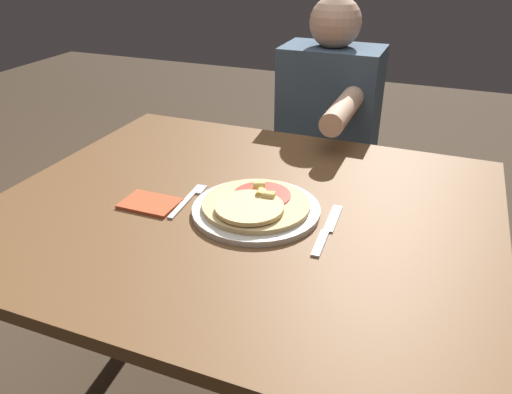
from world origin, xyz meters
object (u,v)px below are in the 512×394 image
plate (256,210)px  fork (189,199)px  dining_table (244,239)px  pizza (255,204)px  knife (327,230)px  person_diner (328,132)px

plate → fork: bearing=-179.3°
dining_table → plate: bearing=-27.4°
pizza → dining_table: bearing=147.4°
dining_table → knife: bearing=-10.8°
plate → person_diner: size_ratio=0.27×
fork → knife: size_ratio=0.80×
fork → person_diner: (0.15, 0.77, -0.08)m
dining_table → fork: fork is taller
pizza → fork: (-0.17, 0.00, -0.02)m
pizza → plate: bearing=95.4°
pizza → knife: pizza is taller
dining_table → person_diner: size_ratio=1.05×
plate → fork: plate is taller
dining_table → fork: size_ratio=6.62×
dining_table → plate: plate is taller
person_diner → plate: bearing=-88.3°
plate → person_diner: (-0.02, 0.77, -0.08)m
pizza → fork: pizza is taller
plate → fork: 0.17m
plate → pizza: (0.00, -0.01, 0.02)m
knife → plate: bearing=173.6°
pizza → fork: 0.18m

